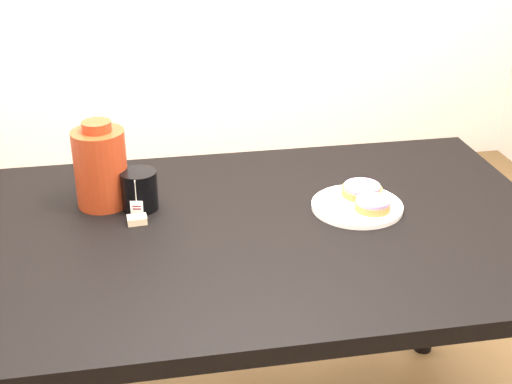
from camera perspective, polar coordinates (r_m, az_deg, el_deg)
table at (r=1.71m, az=0.33°, el=-5.16°), size 1.40×0.90×0.75m
plate at (r=1.76m, az=8.09°, el=-1.07°), size 0.22×0.22×0.02m
bagel_back at (r=1.80m, az=8.47°, el=0.16°), size 0.11×0.11×0.03m
bagel_front at (r=1.73m, az=9.32°, el=-1.00°), size 0.11×0.11×0.03m
mug at (r=1.75m, az=-9.38°, el=0.16°), size 0.14×0.10×0.10m
teabag_pouch at (r=1.70m, az=-9.49°, el=-2.21°), size 0.05×0.03×0.02m
bagel_package at (r=1.77m, az=-12.32°, el=1.98°), size 0.17×0.17×0.22m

